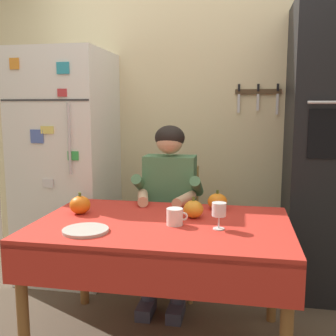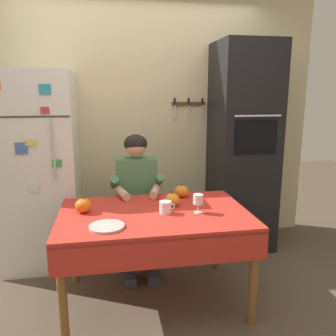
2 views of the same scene
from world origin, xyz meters
name	(u,v)px [view 2 (image 2 of 2)]	position (x,y,z in m)	size (l,w,h in m)	color
ground_plane	(157,308)	(0.00, 0.00, 0.00)	(10.00, 10.00, 0.00)	brown
back_wall_assembly	(142,122)	(0.05, 1.35, 1.30)	(3.70, 0.13, 2.60)	beige
refrigerator	(40,171)	(-0.95, 0.96, 0.90)	(0.68, 0.71, 1.80)	white
wall_oven	(243,148)	(1.05, 1.00, 1.05)	(0.60, 0.64, 2.10)	black
dining_table	(155,223)	(0.00, 0.08, 0.66)	(1.40, 0.90, 0.74)	brown
chair_behind_person	(136,208)	(-0.07, 0.87, 0.51)	(0.40, 0.40, 0.93)	tan
seated_person	(137,191)	(-0.07, 0.68, 0.74)	(0.47, 0.55, 1.25)	#38384C
coffee_mug	(166,207)	(0.08, 0.05, 0.79)	(0.12, 0.09, 0.09)	white
wine_glass	(198,200)	(0.32, 0.02, 0.84)	(0.07, 0.07, 0.14)	white
pumpkin_large	(182,191)	(0.28, 0.43, 0.79)	(0.12, 0.12, 0.12)	orange
pumpkin_medium	(83,206)	(-0.52, 0.18, 0.79)	(0.12, 0.12, 0.13)	orange
pumpkin_small	(172,200)	(0.16, 0.21, 0.79)	(0.11, 0.11, 0.12)	orange
serving_tray	(107,226)	(-0.35, -0.15, 0.75)	(0.24, 0.24, 0.02)	#B7B2A8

